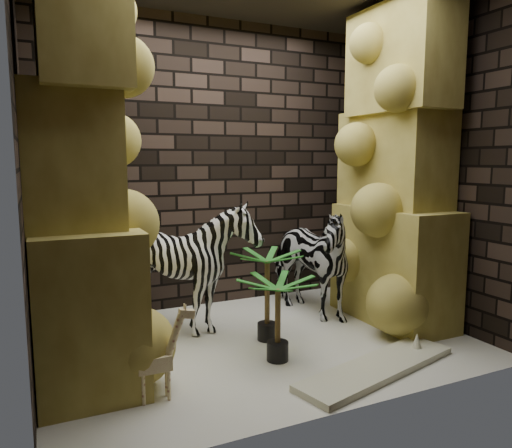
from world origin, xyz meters
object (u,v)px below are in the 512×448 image
zebra_left (189,273)px  giraffe_toy (154,354)px  zebra_right (305,251)px  palm_front (267,295)px  palm_back (278,319)px  surfboard (378,368)px

zebra_left → giraffe_toy: zebra_left is taller
zebra_right → zebra_left: 1.22m
zebra_left → giraffe_toy: bearing=-120.6°
zebra_left → palm_front: 0.73m
palm_back → palm_front: bearing=74.5°
zebra_right → palm_back: size_ratio=1.93×
palm_front → giraffe_toy: bearing=-150.3°
zebra_left → surfboard: 1.78m
zebra_right → palm_front: 0.84m
palm_back → giraffe_toy: bearing=-167.6°
giraffe_toy → surfboard: (1.59, -0.26, -0.29)m
palm_front → surfboard: palm_front is taller
zebra_right → giraffe_toy: size_ratio=2.03×
surfboard → giraffe_toy: bearing=156.4°
palm_back → surfboard: 0.82m
giraffe_toy → palm_front: (1.12, 0.64, 0.08)m
palm_back → surfboard: palm_back is taller
palm_front → palm_back: size_ratio=1.19×
palm_back → surfboard: size_ratio=0.46×
surfboard → zebra_right: bearing=68.0°
palm_front → palm_back: 0.44m
palm_front → palm_back: bearing=-105.5°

